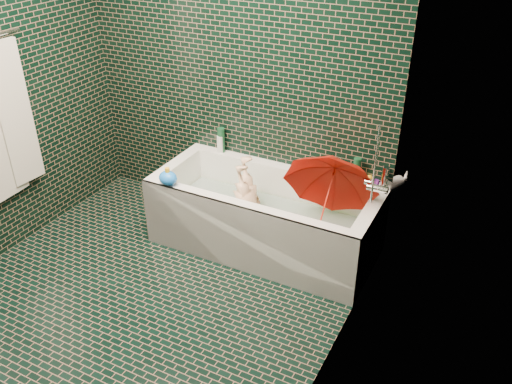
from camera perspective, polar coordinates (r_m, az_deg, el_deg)
The scene contains 19 objects.
floor at distance 3.84m, azimuth -12.28°, elevation -11.60°, with size 2.80×2.80×0.00m, color black.
wall_back at distance 4.23m, azimuth -2.22°, elevation 12.75°, with size 2.80×2.80×0.00m, color black.
wall_right at distance 2.56m, azimuth 8.00°, elevation 0.27°, with size 2.80×2.80×0.00m, color black.
bathtub at distance 4.17m, azimuth 0.84°, elevation -3.33°, with size 1.70×0.75×0.55m.
bath_mat at distance 4.22m, azimuth 0.94°, elevation -3.84°, with size 1.35×0.47×0.01m, color green.
water at distance 4.14m, azimuth 0.95°, elevation -2.19°, with size 1.48×0.53×0.00m, color silver.
towel at distance 4.26m, azimuth -25.09°, elevation 6.85°, with size 0.08×0.44×1.12m.
faucet at distance 3.66m, azimuth 12.46°, elevation 0.95°, with size 0.18×0.19×0.55m.
child at distance 4.15m, azimuth -0.59°, elevation -1.96°, with size 0.30×0.20×0.82m, color beige.
umbrella at distance 3.79m, azimuth 7.48°, elevation -0.60°, with size 0.65×0.65×0.57m, color red.
soap_bottle_a at distance 4.05m, azimuth 13.16°, elevation 0.28°, with size 0.11×0.11×0.28m, color white.
soap_bottle_b at distance 4.08m, azimuth 12.05°, elevation 0.63°, with size 0.09×0.09×0.19m, color #5B1E73.
soap_bottle_c at distance 4.08m, azimuth 11.63°, elevation 0.70°, with size 0.14×0.14×0.17m, color #124023.
bottle_right_tall at distance 4.03m, azimuth 10.54°, elevation 2.16°, with size 0.06×0.06×0.21m, color #124023.
bottle_right_pump at distance 4.01m, azimuth 13.39°, elevation 1.39°, with size 0.05×0.05×0.18m, color silver.
bottle_left_tall at distance 4.47m, azimuth -3.68°, elevation 5.47°, with size 0.06×0.06×0.21m, color #124023.
bottle_left_short at distance 4.47m, azimuth -3.80°, elevation 5.04°, with size 0.05×0.05×0.15m, color white.
rubber_duck at distance 4.06m, azimuth 11.51°, elevation 1.23°, with size 0.11×0.08×0.09m.
bath_toy at distance 4.02m, azimuth -9.25°, elevation 1.47°, with size 0.17×0.16×0.14m.
Camera 1 is at (1.99, -2.12, 2.51)m, focal length 38.00 mm.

